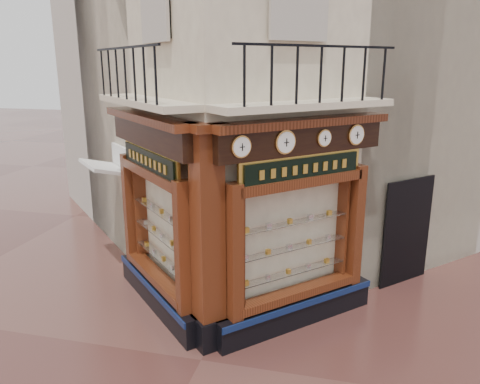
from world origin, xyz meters
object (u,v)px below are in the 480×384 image
(clock_a, at_px, (241,147))
(clock_b, at_px, (285,142))
(corner_pilaster, at_px, (208,243))
(signboard_right, at_px, (303,168))
(clock_c, at_px, (324,138))
(clock_d, at_px, (356,135))
(signboard_left, at_px, (149,161))
(awning, at_px, (112,265))

(clock_a, xyz_separation_m, clock_b, (0.61, 0.61, -0.00))
(corner_pilaster, xyz_separation_m, signboard_right, (1.46, 1.01, 1.15))
(clock_c, xyz_separation_m, signboard_right, (-0.33, -0.18, -0.52))
(clock_b, bearing_deg, corner_pilaster, 161.33)
(clock_c, bearing_deg, clock_b, 180.00)
(clock_a, xyz_separation_m, clock_d, (1.75, 1.75, -0.00))
(signboard_left, bearing_deg, clock_b, -144.02)
(clock_b, bearing_deg, clock_a, 180.00)
(corner_pilaster, bearing_deg, clock_a, -46.70)
(signboard_left, xyz_separation_m, signboard_right, (2.92, 0.00, 0.00))
(corner_pilaster, xyz_separation_m, clock_a, (0.59, -0.02, 1.67))
(clock_a, distance_m, signboard_left, 2.35)
(clock_c, xyz_separation_m, awning, (-5.18, 1.49, -3.62))
(signboard_left, bearing_deg, awning, 4.14)
(corner_pilaster, relative_size, awning, 2.76)
(clock_a, height_order, awning, clock_a)
(signboard_right, bearing_deg, clock_c, -17.05)
(corner_pilaster, xyz_separation_m, clock_b, (1.20, 0.59, 1.67))
(clock_c, height_order, signboard_left, clock_c)
(clock_b, bearing_deg, signboard_right, 12.82)
(clock_a, xyz_separation_m, signboard_right, (0.87, 1.03, -0.52))
(signboard_right, bearing_deg, clock_a, -175.31)
(clock_c, distance_m, awning, 6.49)
(clock_c, relative_size, awning, 0.21)
(corner_pilaster, height_order, signboard_right, corner_pilaster)
(clock_d, distance_m, signboard_right, 1.25)
(awning, height_order, signboard_left, signboard_left)
(clock_c, distance_m, signboard_right, 0.64)
(clock_d, height_order, signboard_right, clock_d)
(clock_a, relative_size, signboard_right, 0.19)
(clock_b, xyz_separation_m, clock_c, (0.60, 0.60, 0.00))
(corner_pilaster, height_order, clock_d, corner_pilaster)
(clock_b, height_order, signboard_left, clock_b)
(clock_a, height_order, clock_b, clock_b)
(corner_pilaster, distance_m, clock_a, 1.77)
(corner_pilaster, xyz_separation_m, clock_d, (2.34, 1.73, 1.67))
(clock_a, height_order, signboard_left, clock_a)
(corner_pilaster, distance_m, clock_c, 2.73)
(awning, height_order, signboard_right, signboard_right)
(awning, relative_size, signboard_left, 0.75)
(signboard_left, height_order, signboard_right, signboard_left)
(clock_c, bearing_deg, awning, 118.98)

